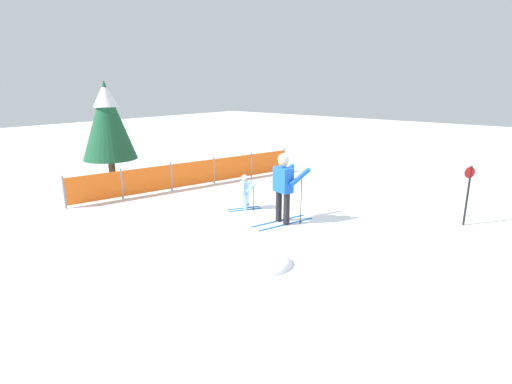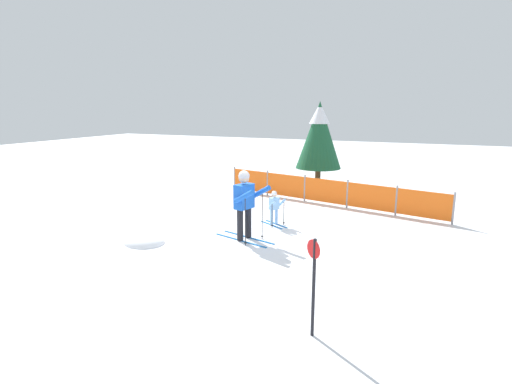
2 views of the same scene
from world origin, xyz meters
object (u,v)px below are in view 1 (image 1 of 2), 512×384
(skier_adult, at_px, (284,182))
(trail_marker, at_px, (468,189))
(safety_fence, at_px, (193,173))
(conifer_far, at_px, (107,119))
(skier_child, at_px, (245,189))

(skier_adult, distance_m, trail_marker, 4.45)
(safety_fence, xyz_separation_m, conifer_far, (-1.11, 3.20, 1.70))
(trail_marker, bearing_deg, skier_child, 116.54)
(safety_fence, bearing_deg, trail_marker, -77.51)
(skier_adult, distance_m, conifer_far, 7.73)
(safety_fence, xyz_separation_m, trail_marker, (1.77, -7.97, 0.45))
(safety_fence, height_order, conifer_far, conifer_far)
(skier_child, relative_size, conifer_far, 0.28)
(trail_marker, bearing_deg, safety_fence, 102.49)
(skier_adult, bearing_deg, trail_marker, -36.33)
(skier_child, xyz_separation_m, trail_marker, (2.49, -4.99, 0.35))
(skier_child, height_order, trail_marker, trail_marker)
(safety_fence, bearing_deg, skier_adult, -102.08)
(skier_child, xyz_separation_m, safety_fence, (0.73, 2.98, -0.10))
(skier_child, bearing_deg, conifer_far, 123.06)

